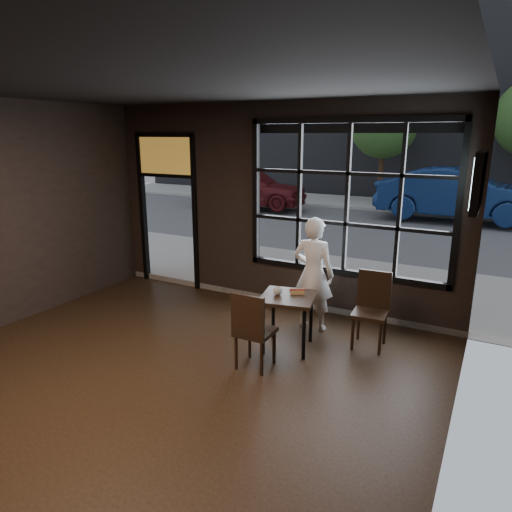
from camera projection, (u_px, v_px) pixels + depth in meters
The scene contains 17 objects.
floor at pixel (119, 410), 4.65m from camera, with size 6.00×7.00×0.02m, color black.
ceiling at pixel (89, 73), 3.81m from camera, with size 6.00×7.00×0.02m, color black.
wall_right at pixel (454, 318), 2.86m from camera, with size 0.04×7.00×3.20m, color black.
window_frame at pixel (347, 199), 6.60m from camera, with size 3.06×0.12×2.28m, color black.
stained_transom at pixel (166, 155), 7.98m from camera, with size 1.20×0.06×0.70m, color orange.
street_asphalt at pixel (438, 185), 25.05m from camera, with size 60.00×41.00×0.04m, color #545456.
building_across at pixel (451, 32), 22.25m from camera, with size 28.00×12.00×15.00m, color #5B5956.
cafe_table at pixel (288, 322), 5.90m from camera, with size 0.67×0.67×0.72m, color black.
chair_near at pixel (255, 329), 5.39m from camera, with size 0.42×0.42×0.97m, color black.
chair_window at pixel (370, 311), 5.89m from camera, with size 0.43×0.43×0.99m, color black.
man at pixel (313, 274), 6.39m from camera, with size 0.59×0.39×1.63m, color white.
hotdog at pixel (297, 292), 5.87m from camera, with size 0.20×0.08×0.06m, color tan, non-canonical shape.
cup at pixel (278, 291), 5.83m from camera, with size 0.12×0.12×0.10m, color silver.
tv at pixel (479, 181), 5.04m from camera, with size 0.13×1.11×0.65m, color black.
navy_car at pixel (458, 194), 14.19m from camera, with size 1.70×4.88×1.61m, color #0E224C.
maroon_car at pixel (250, 187), 16.77m from camera, with size 1.68×4.18×1.42m, color #571518.
tree_left at pixel (384, 126), 17.33m from camera, with size 2.51×2.51×4.28m.
Camera 1 is at (3.17, -2.93, 2.72)m, focal length 32.00 mm.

